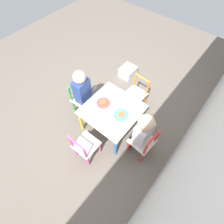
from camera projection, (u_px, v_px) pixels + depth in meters
ground_plane at (112, 126)px, 2.43m from camera, size 6.00×6.00×0.00m
kids_table at (112, 112)px, 2.12m from camera, size 0.63×0.63×0.42m
chair_green at (82, 99)px, 2.39m from camera, size 0.28×0.28×0.50m
chair_red at (144, 142)px, 2.03m from camera, size 0.28×0.28×0.50m
chair_pink at (85, 146)px, 2.00m from camera, size 0.26×0.26×0.50m
chair_orange at (136, 94)px, 2.43m from camera, size 0.27×0.27×0.50m
child_front at (83, 91)px, 2.20m from camera, size 0.21×0.22×0.76m
child_back at (142, 131)px, 1.88m from camera, size 0.21×0.23×0.74m
plate_front at (103, 103)px, 2.12m from camera, size 0.17×0.17×0.03m
plate_back at (121, 115)px, 2.02m from camera, size 0.18×0.18×0.03m
storage_bin at (128, 72)px, 2.91m from camera, size 0.25×0.22×0.16m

